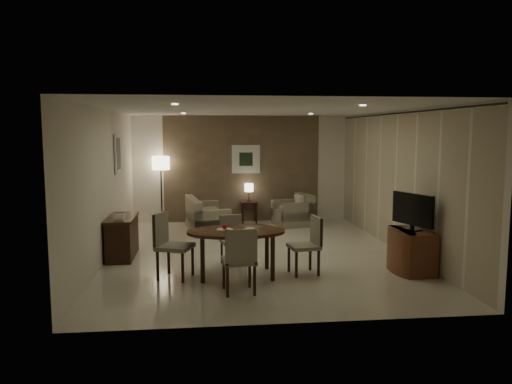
{
  "coord_description": "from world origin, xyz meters",
  "views": [
    {
      "loc": [
        -1.03,
        -9.18,
        2.29
      ],
      "look_at": [
        0.0,
        0.2,
        1.15
      ],
      "focal_mm": 35.0,
      "sensor_mm": 36.0,
      "label": 1
    }
  ],
  "objects": [
    {
      "name": "downlight_fr",
      "position": [
        1.4,
        1.8,
        2.69
      ],
      "size": [
        0.1,
        0.1,
        0.01
      ],
      "primitive_type": "cylinder",
      "color": "white",
      "rests_on": "ceiling"
    },
    {
      "name": "chair_right",
      "position": [
        0.59,
        -1.44,
        0.47
      ],
      "size": [
        0.51,
        0.51,
        0.93
      ],
      "primitive_type": null,
      "rotation": [
        0.0,
        0.0,
        -1.42
      ],
      "color": "gray",
      "rests_on": "floor"
    },
    {
      "name": "downlight_fl",
      "position": [
        -1.4,
        1.8,
        2.69
      ],
      "size": [
        0.1,
        0.1,
        0.01
      ],
      "primitive_type": "cylinder",
      "color": "white",
      "rests_on": "ceiling"
    },
    {
      "name": "taupe_accent",
      "position": [
        0.0,
        3.48,
        1.35
      ],
      "size": [
        3.96,
        0.03,
        2.7
      ],
      "primitive_type": "cube",
      "color": "brown",
      "rests_on": "wall_back"
    },
    {
      "name": "dining_table",
      "position": [
        -0.49,
        -1.41,
        0.37
      ],
      "size": [
        1.57,
        0.98,
        0.73
      ],
      "primitive_type": null,
      "color": "#452916",
      "rests_on": "floor"
    },
    {
      "name": "napkin",
      "position": [
        -0.27,
        -1.46,
        0.76
      ],
      "size": [
        0.12,
        0.08,
        0.03
      ],
      "primitive_type": "cube",
      "color": "white",
      "rests_on": "plate_b"
    },
    {
      "name": "curtain_wall",
      "position": [
        2.68,
        0.0,
        1.32
      ],
      "size": [
        0.08,
        6.7,
        2.58
      ],
      "primitive_type": null,
      "color": "#BFB095",
      "rests_on": "wall_right"
    },
    {
      "name": "plate_b",
      "position": [
        -0.27,
        -1.46,
        0.74
      ],
      "size": [
        0.26,
        0.26,
        0.02
      ],
      "primitive_type": "cylinder",
      "color": "white",
      "rests_on": "dining_table"
    },
    {
      "name": "downlight_nl",
      "position": [
        -1.4,
        -1.8,
        2.69
      ],
      "size": [
        0.1,
        0.1,
        0.01
      ],
      "primitive_type": "cylinder",
      "color": "white",
      "rests_on": "ceiling"
    },
    {
      "name": "chair_left",
      "position": [
        -1.46,
        -1.45,
        0.52
      ],
      "size": [
        0.64,
        0.64,
        1.03
      ],
      "primitive_type": null,
      "rotation": [
        0.0,
        0.0,
        1.22
      ],
      "color": "gray",
      "rests_on": "floor"
    },
    {
      "name": "chair_near",
      "position": [
        -0.52,
        -2.25,
        0.48
      ],
      "size": [
        0.5,
        0.5,
        0.96
      ],
      "primitive_type": null,
      "rotation": [
        0.0,
        0.0,
        3.23
      ],
      "color": "gray",
      "rests_on": "floor"
    },
    {
      "name": "chair_far",
      "position": [
        -0.5,
        -0.76,
        0.42
      ],
      "size": [
        0.48,
        0.48,
        0.85
      ],
      "primitive_type": null,
      "rotation": [
        0.0,
        0.0,
        0.19
      ],
      "color": "gray",
      "rests_on": "floor"
    },
    {
      "name": "art_back_frame",
      "position": [
        0.1,
        3.46,
        1.6
      ],
      "size": [
        0.72,
        0.03,
        0.72
      ],
      "primitive_type": "cube",
      "color": "silver",
      "rests_on": "wall_back"
    },
    {
      "name": "downlight_nr",
      "position": [
        1.4,
        -1.8,
        2.69
      ],
      "size": [
        0.1,
        0.1,
        0.01
      ],
      "primitive_type": "cylinder",
      "color": "white",
      "rests_on": "ceiling"
    },
    {
      "name": "tv_cabinet",
      "position": [
        2.4,
        -1.5,
        0.35
      ],
      "size": [
        0.48,
        0.9,
        0.7
      ],
      "primitive_type": null,
      "color": "brown",
      "rests_on": "floor"
    },
    {
      "name": "console_desk",
      "position": [
        -2.49,
        0.0,
        0.38
      ],
      "size": [
        0.48,
        1.2,
        0.75
      ],
      "primitive_type": null,
      "color": "#452916",
      "rests_on": "floor"
    },
    {
      "name": "art_back_canvas",
      "position": [
        0.1,
        3.44,
        1.6
      ],
      "size": [
        0.34,
        0.01,
        0.34
      ],
      "primitive_type": "cube",
      "color": "black",
      "rests_on": "wall_back"
    },
    {
      "name": "table_lamp",
      "position": [
        0.16,
        3.25,
        0.79
      ],
      "size": [
        0.22,
        0.22,
        0.5
      ],
      "primitive_type": null,
      "color": "#FFEAC1",
      "rests_on": "side_table"
    },
    {
      "name": "art_left_frame",
      "position": [
        -2.72,
        1.2,
        1.85
      ],
      "size": [
        0.03,
        0.6,
        0.8
      ],
      "primitive_type": "cube",
      "color": "silver",
      "rests_on": "wall_left"
    },
    {
      "name": "art_left_canvas",
      "position": [
        -2.71,
        1.2,
        1.85
      ],
      "size": [
        0.01,
        0.46,
        0.64
      ],
      "primitive_type": "cube",
      "color": "gray",
      "rests_on": "wall_left"
    },
    {
      "name": "room_shell",
      "position": [
        0.0,
        0.4,
        1.35
      ],
      "size": [
        5.5,
        7.0,
        2.7
      ],
      "color": "beige",
      "rests_on": "ground"
    },
    {
      "name": "side_table",
      "position": [
        0.16,
        3.24,
        0.27
      ],
      "size": [
        0.43,
        0.43,
        0.54
      ],
      "primitive_type": null,
      "color": "black",
      "rests_on": "floor"
    },
    {
      "name": "flat_tv",
      "position": [
        2.38,
        -1.5,
        1.02
      ],
      "size": [
        0.36,
        0.85,
        0.6
      ],
      "primitive_type": null,
      "rotation": [
        0.0,
        0.0,
        0.35
      ],
      "color": "black",
      "rests_on": "tv_cabinet"
    },
    {
      "name": "plate_a",
      "position": [
        -0.67,
        -1.36,
        0.74
      ],
      "size": [
        0.26,
        0.26,
        0.02
      ],
      "primitive_type": "cylinder",
      "color": "white",
      "rests_on": "dining_table"
    },
    {
      "name": "fruit_apple",
      "position": [
        -0.67,
        -1.36,
        0.79
      ],
      "size": [
        0.09,
        0.09,
        0.09
      ],
      "primitive_type": "sphere",
      "color": "maroon",
      "rests_on": "plate_a"
    },
    {
      "name": "sofa",
      "position": [
        -0.91,
        2.3,
        0.38
      ],
      "size": [
        1.74,
        1.06,
        0.77
      ],
      "primitive_type": null,
      "rotation": [
        0.0,
        0.0,
        1.73
      ],
      "color": "gray",
      "rests_on": "floor"
    },
    {
      "name": "floor_lamp",
      "position": [
        -2.02,
        3.24,
        0.85
      ],
      "size": [
        0.43,
        0.43,
        1.69
      ],
      "primitive_type": null,
      "color": "#FFE5B7",
      "rests_on": "floor"
    },
    {
      "name": "telephone",
      "position": [
        -2.49,
        -0.3,
        0.8
      ],
      "size": [
        0.2,
        0.14,
        0.09
      ],
      "primitive_type": null,
      "color": "white",
      "rests_on": "console_desk"
    },
    {
      "name": "round_rug",
      "position": [
        0.16,
        2.42,
        0.01
      ],
      "size": [
        1.13,
        1.13,
        0.01
      ],
      "primitive_type": "cylinder",
      "color": "#423925",
      "rests_on": "floor"
    },
    {
      "name": "armchair",
      "position": [
        1.19,
        2.76,
        0.38
      ],
      "size": [
        0.99,
        1.03,
        0.77
      ],
      "primitive_type": null,
      "rotation": [
        0.0,
        0.0,
        -1.34
      ],
      "color": "gray",
      "rests_on": "floor"
    },
    {
      "name": "curtain_rod",
      "position": [
        2.68,
        0.0,
        2.64
      ],
      "size": [
        0.03,
        6.8,
        0.03
      ],
      "primitive_type": "cylinder",
      "rotation": [
        1.57,
        0.0,
        0.0
      ],
      "color": "black",
      "rests_on": "wall_right"
    }
  ]
}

